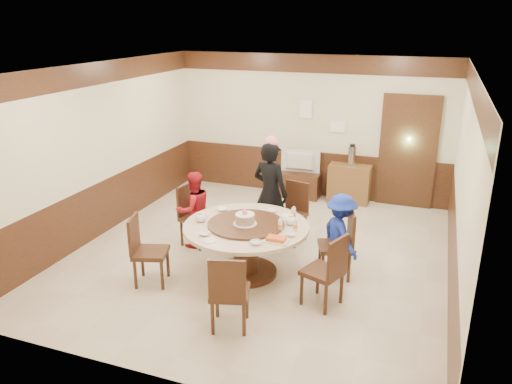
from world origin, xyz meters
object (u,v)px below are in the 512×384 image
(person_red, at_px, (194,209))
(birthday_cake, at_px, (245,219))
(tv_stand, at_px, (299,185))
(side_cabinet, at_px, (349,184))
(person_blue, at_px, (340,235))
(thermos, at_px, (352,156))
(banquet_table, at_px, (246,239))
(shrimp_platter, at_px, (276,240))
(television, at_px, (300,162))
(person_standing, at_px, (270,193))

(person_red, bearing_deg, birthday_cake, 97.29)
(tv_stand, relative_size, side_cabinet, 1.06)
(person_blue, relative_size, side_cabinet, 1.48)
(birthday_cake, distance_m, tv_stand, 3.51)
(person_red, bearing_deg, person_blue, 124.22)
(birthday_cake, height_order, thermos, thermos)
(banquet_table, bearing_deg, tv_stand, 92.91)
(shrimp_platter, bearing_deg, birthday_cake, 149.21)
(person_red, height_order, birthday_cake, person_red)
(tv_stand, distance_m, thermos, 1.24)
(birthday_cake, distance_m, television, 3.46)
(person_blue, relative_size, tv_stand, 1.39)
(banquet_table, bearing_deg, television, 92.91)
(birthday_cake, bearing_deg, person_standing, 91.41)
(shrimp_platter, distance_m, thermos, 3.83)
(person_red, bearing_deg, banquet_table, 98.84)
(television, relative_size, side_cabinet, 0.99)
(person_standing, bearing_deg, birthday_cake, 106.21)
(television, bearing_deg, banquet_table, 90.03)
(banquet_table, distance_m, television, 3.42)
(person_standing, bearing_deg, tv_stand, -71.57)
(tv_stand, bearing_deg, person_red, -108.39)
(banquet_table, bearing_deg, birthday_cake, -90.70)
(person_standing, bearing_deg, banquet_table, 106.29)
(shrimp_platter, height_order, television, television)
(person_blue, relative_size, birthday_cake, 3.60)
(person_red, bearing_deg, television, -161.10)
(television, bearing_deg, person_blue, 112.60)
(shrimp_platter, distance_m, television, 3.86)
(birthday_cake, bearing_deg, person_red, 150.00)
(tv_stand, bearing_deg, banquet_table, -87.09)
(television, bearing_deg, person_red, 68.73)
(person_red, distance_m, shrimp_platter, 1.94)
(birthday_cake, relative_size, shrimp_platter, 1.10)
(birthday_cake, xyz_separation_m, thermos, (0.85, 3.48, 0.08))
(person_standing, distance_m, shrimp_platter, 1.62)
(tv_stand, height_order, thermos, thermos)
(thermos, bearing_deg, television, -178.33)
(television, bearing_deg, person_standing, 90.74)
(shrimp_platter, relative_size, thermos, 0.79)
(shrimp_platter, relative_size, tv_stand, 0.35)
(person_blue, xyz_separation_m, tv_stand, (-1.40, 2.94, -0.34))
(person_red, distance_m, thermos, 3.47)
(birthday_cake, bearing_deg, tv_stand, 92.87)
(banquet_table, relative_size, tv_stand, 2.05)
(person_standing, relative_size, birthday_cake, 5.08)
(birthday_cake, distance_m, side_cabinet, 3.61)
(television, distance_m, thermos, 1.05)
(person_red, height_order, side_cabinet, person_red)
(banquet_table, height_order, birthday_cake, birthday_cake)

